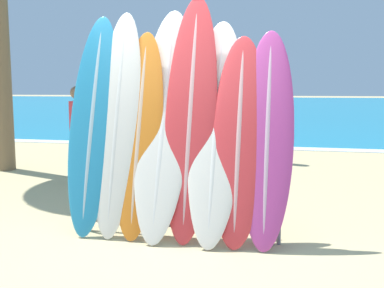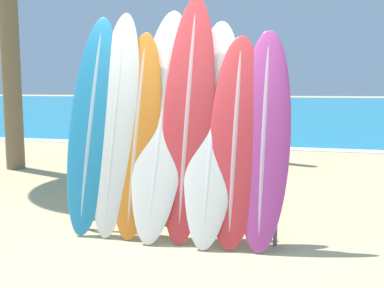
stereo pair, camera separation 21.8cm
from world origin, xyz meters
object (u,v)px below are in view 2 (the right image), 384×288
object	(u,v)px
surfboard_slot_2	(137,133)
person_mid_beach	(272,116)
surfboard_slot_5	(213,129)
surfboard_slot_1	(116,122)
surfboard_slot_0	(92,123)
surfboard_slot_7	(264,137)
surfboard_slot_3	(162,121)
surfboard_slot_4	(188,116)
surfboard_slot_6	(235,139)
surfboard_rack	(172,193)
person_near_water	(84,130)

from	to	relation	value
surfboard_slot_2	person_mid_beach	size ratio (longest dim) A/B	1.22
surfboard_slot_5	surfboard_slot_1	bearing A→B (deg)	-179.14
surfboard_slot_0	surfboard_slot_7	world-z (taller)	surfboard_slot_0
surfboard_slot_3	person_mid_beach	xyz separation A→B (m)	(0.73, 4.94, -0.24)
surfboard_slot_4	person_mid_beach	xyz separation A→B (m)	(0.44, 4.96, -0.30)
surfboard_slot_1	surfboard_slot_7	world-z (taller)	surfboard_slot_1
surfboard_slot_6	surfboard_slot_7	xyz separation A→B (m)	(0.28, 0.01, 0.02)
surfboard_rack	surfboard_slot_4	size ratio (longest dim) A/B	0.86
surfboard_slot_0	surfboard_slot_2	xyz separation A→B (m)	(0.53, -0.01, -0.10)
surfboard_slot_3	surfboard_rack	bearing A→B (deg)	-36.77
surfboard_slot_7	person_mid_beach	xyz separation A→B (m)	(-0.36, 5.02, -0.11)
surfboard_rack	surfboard_slot_3	distance (m)	0.77
surfboard_slot_0	surfboard_slot_1	world-z (taller)	surfboard_slot_1
surfboard_slot_0	surfboard_slot_4	world-z (taller)	surfboard_slot_4
surfboard_slot_0	surfboard_slot_6	bearing A→B (deg)	-1.17
surfboard_slot_0	surfboard_slot_4	size ratio (longest dim) A/B	0.93
surfboard_slot_2	person_near_water	bearing A→B (deg)	129.43
surfboard_slot_4	surfboard_slot_7	xyz separation A→B (m)	(0.79, -0.06, -0.20)
surfboard_slot_3	surfboard_slot_4	distance (m)	0.30
surfboard_slot_6	surfboard_slot_7	world-z (taller)	surfboard_slot_7
surfboard_slot_3	surfboard_slot_4	xyz separation A→B (m)	(0.29, -0.02, 0.06)
surfboard_slot_6	surfboard_slot_3	bearing A→B (deg)	173.96
surfboard_slot_1	surfboard_slot_6	xyz separation A→B (m)	(1.31, -0.04, -0.15)
surfboard_slot_1	surfboard_slot_2	distance (m)	0.28
surfboard_slot_0	surfboard_slot_1	bearing A→B (deg)	1.45
surfboard_slot_1	surfboard_slot_4	size ratio (longest dim) A/B	0.94
person_near_water	surfboard_slot_0	bearing A→B (deg)	-44.52
surfboard_slot_0	surfboard_slot_4	bearing A→B (deg)	1.81
surfboard_slot_0	person_near_water	distance (m)	2.65
surfboard_slot_2	surfboard_slot_4	world-z (taller)	surfboard_slot_4
surfboard_slot_3	surfboard_slot_5	size ratio (longest dim) A/B	1.06
surfboard_slot_3	surfboard_slot_1	bearing A→B (deg)	-174.84
surfboard_slot_3	surfboard_slot_0	bearing A→B (deg)	-176.15
surfboard_slot_5	person_near_water	xyz separation A→B (m)	(-2.69, 2.24, -0.28)
person_near_water	surfboard_slot_7	bearing A→B (deg)	-20.59
surfboard_slot_6	person_mid_beach	xyz separation A→B (m)	(-0.08, 5.03, -0.08)
surfboard_rack	person_mid_beach	xyz separation A→B (m)	(0.58, 5.05, 0.50)
surfboard_slot_2	surfboard_slot_7	xyz separation A→B (m)	(1.34, -0.01, -0.01)
surfboard_slot_1	surfboard_slot_7	bearing A→B (deg)	-1.06
surfboard_rack	person_mid_beach	distance (m)	5.11
surfboard_slot_2	surfboard_slot_6	xyz separation A→B (m)	(1.06, -0.02, -0.03)
surfboard_slot_5	surfboard_slot_2	bearing A→B (deg)	-177.41
surfboard_slot_0	person_near_water	bearing A→B (deg)	120.66
surfboard_slot_5	surfboard_slot_6	bearing A→B (deg)	-12.83
surfboard_slot_1	person_mid_beach	size ratio (longest dim) A/B	1.35
surfboard_slot_6	surfboard_slot_2	bearing A→B (deg)	178.99
surfboard_rack	surfboard_slot_2	world-z (taller)	surfboard_slot_2
surfboard_slot_5	person_mid_beach	size ratio (longest dim) A/B	1.29
surfboard_rack	surfboard_slot_7	world-z (taller)	surfboard_slot_7
surfboard_slot_1	surfboard_slot_7	distance (m)	1.60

